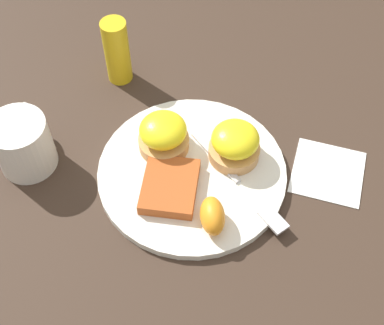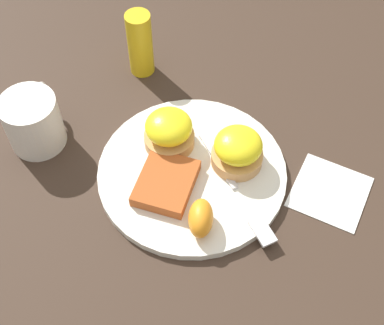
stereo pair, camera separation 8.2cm
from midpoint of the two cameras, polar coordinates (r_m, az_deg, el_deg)
name	(u,v)px [view 1 (the left image)]	position (r m, az deg, el deg)	size (l,w,h in m)	color
ground_plane	(192,175)	(0.85, -2.76, -1.53)	(1.10, 1.10, 0.00)	#38281E
plate	(192,172)	(0.84, -2.78, -1.26)	(0.30, 0.30, 0.01)	silver
sandwich_benedict_left	(235,144)	(0.83, 1.78, 1.83)	(0.08, 0.08, 0.06)	tan
sandwich_benedict_right	(163,135)	(0.84, -5.86, 2.78)	(0.08, 0.08, 0.06)	tan
hashbrown_patty	(170,186)	(0.81, -5.28, -2.77)	(0.10, 0.08, 0.02)	#AA4E21
orange_wedge	(212,216)	(0.77, -0.87, -5.94)	(0.06, 0.04, 0.04)	orange
fork	(242,186)	(0.82, 2.53, -2.72)	(0.20, 0.13, 0.00)	silver
cup	(23,144)	(0.88, -20.17, 1.70)	(0.12, 0.09, 0.09)	silver
napkin	(328,172)	(0.87, 11.71, -1.17)	(0.11, 0.11, 0.00)	white
condiment_bottle	(117,51)	(0.96, -10.50, 11.43)	(0.04, 0.04, 0.12)	gold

